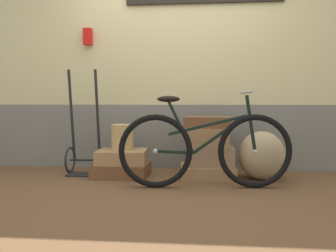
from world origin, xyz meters
The scene contains 12 objects.
ground centered at (0.00, 0.00, -0.03)m, with size 10.15×5.20×0.06m, color brown.
station_building centered at (0.01, 0.85, 1.30)m, with size 8.15×0.74×2.59m.
suitcase_0 centered at (-0.56, 0.28, 0.08)m, with size 0.60×0.46×0.15m, color brown.
suitcase_1 centered at (-0.56, 0.28, 0.22)m, with size 0.54×0.41×0.15m, color #9E754C.
suitcase_2 centered at (0.40, 0.30, 0.07)m, with size 0.58×0.43×0.14m, color #9E754C.
suitcase_3 centered at (0.42, 0.30, 0.24)m, with size 0.51×0.39×0.21m, color #937051.
suitcase_4 centered at (0.39, 0.30, 0.45)m, with size 0.46×0.38×0.21m, color #9E754C.
suitcase_5 centered at (0.40, 0.33, 0.61)m, with size 0.50×0.40×0.12m, color brown.
wicker_basket centered at (-0.55, 0.30, 0.44)m, with size 0.24×0.24×0.29m, color tan.
luggage_trolley centered at (-1.02, 0.39, 0.27)m, with size 0.39×0.37×1.20m.
burlap_sack centered at (0.97, 0.26, 0.26)m, with size 0.49×0.41×0.52m, color tan.
bicycle centered at (0.36, -0.15, 0.38)m, with size 1.68×0.46×0.94m.
Camera 1 is at (0.28, -3.39, 0.84)m, focal length 35.95 mm.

